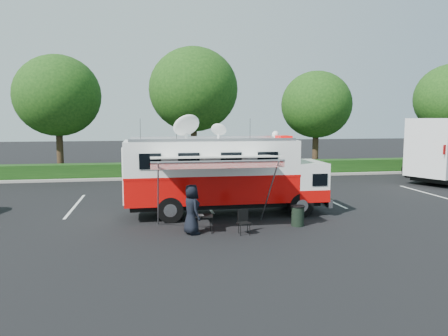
{
  "coord_description": "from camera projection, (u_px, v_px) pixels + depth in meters",
  "views": [
    {
      "loc": [
        -3.1,
        -17.55,
        4.03
      ],
      "look_at": [
        0.0,
        0.5,
        1.9
      ],
      "focal_mm": 35.0,
      "sensor_mm": 36.0,
      "label": 1
    }
  ],
  "objects": [
    {
      "name": "ground_plane",
      "position": [
        226.0,
        215.0,
        18.17
      ],
      "size": [
        120.0,
        120.0,
        0.0
      ],
      "primitive_type": "plane",
      "color": "black",
      "rests_on": "ground"
    },
    {
      "name": "back_border",
      "position": [
        210.0,
        103.0,
        30.42
      ],
      "size": [
        60.0,
        6.14,
        8.87
      ],
      "color": "#9E998E",
      "rests_on": "ground_plane"
    },
    {
      "name": "stall_lines",
      "position": [
        205.0,
        201.0,
        21.03
      ],
      "size": [
        24.12,
        5.5,
        0.01
      ],
      "color": "silver",
      "rests_on": "ground_plane"
    },
    {
      "name": "command_truck",
      "position": [
        224.0,
        174.0,
        17.96
      ],
      "size": [
        8.3,
        2.29,
        3.99
      ],
      "color": "black",
      "rests_on": "ground_plane"
    },
    {
      "name": "awning",
      "position": [
        215.0,
        159.0,
        15.41
      ],
      "size": [
        4.53,
        2.36,
        2.74
      ],
      "color": "silver",
      "rests_on": "ground_plane"
    },
    {
      "name": "person",
      "position": [
        192.0,
        234.0,
        15.17
      ],
      "size": [
        0.8,
        0.98,
        1.74
      ],
      "primitive_type": "imported",
      "rotation": [
        0.0,
        0.0,
        1.91
      ],
      "color": "black",
      "rests_on": "ground_plane"
    },
    {
      "name": "folding_table",
      "position": [
        202.0,
        217.0,
        15.25
      ],
      "size": [
        0.81,
        0.63,
        0.63
      ],
      "color": "black",
      "rests_on": "ground_plane"
    },
    {
      "name": "folding_chair",
      "position": [
        244.0,
        220.0,
        15.14
      ],
      "size": [
        0.5,
        0.52,
        0.85
      ],
      "color": "black",
      "rests_on": "ground_plane"
    },
    {
      "name": "trash_bin",
      "position": [
        298.0,
        216.0,
        16.25
      ],
      "size": [
        0.51,
        0.51,
        0.76
      ],
      "color": "black",
      "rests_on": "ground_plane"
    }
  ]
}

